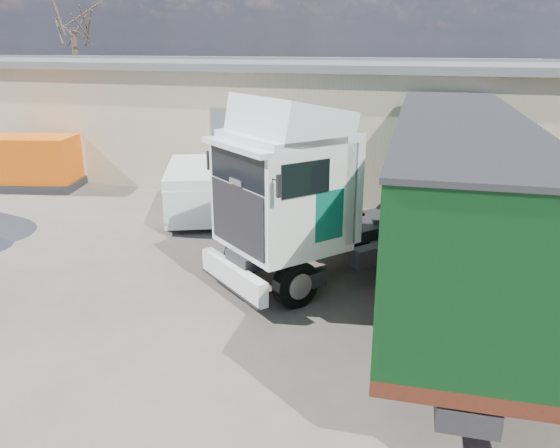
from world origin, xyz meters
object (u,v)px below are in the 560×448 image
(tractor_unit, at_px, (311,204))
(orange_skip, at_px, (36,166))
(panel_van, at_px, (195,192))
(box_trailer, at_px, (454,187))
(bare_tree, at_px, (71,12))

(tractor_unit, bearing_deg, orange_skip, -164.08)
(tractor_unit, bearing_deg, panel_van, -178.18)
(box_trailer, height_order, orange_skip, box_trailer)
(bare_tree, bearing_deg, orange_skip, -61.60)
(tractor_unit, xyz_separation_m, panel_van, (-5.41, 3.94, -1.10))
(box_trailer, bearing_deg, panel_van, 153.77)
(box_trailer, distance_m, panel_van, 9.77)
(bare_tree, distance_m, orange_skip, 14.76)
(bare_tree, relative_size, panel_van, 1.96)
(tractor_unit, distance_m, box_trailer, 3.58)
(tractor_unit, height_order, orange_skip, tractor_unit)
(bare_tree, relative_size, tractor_unit, 1.31)
(panel_van, bearing_deg, tractor_unit, -60.13)
(bare_tree, xyz_separation_m, tractor_unit, (20.09, -17.08, -5.86))
(bare_tree, height_order, box_trailer, bare_tree)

